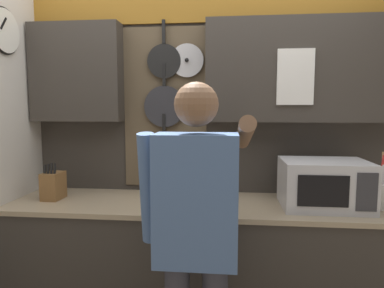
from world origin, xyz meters
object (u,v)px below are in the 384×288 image
Objects in this scene: microwave at (324,184)px; knife_block at (53,185)px; utensil_crock at (382,194)px; person at (196,226)px.

microwave is 1.71m from knife_block.
person is (-1.05, -0.55, -0.04)m from utensil_crock.
microwave is at bearing -0.03° from knife_block.
microwave is 0.30× the size of person.
person reaches higher than knife_block.
utensil_crock is 0.21× the size of person.
knife_block is at bearing 179.97° from microwave.
person reaches higher than microwave.
utensil_crock reaches higher than knife_block.
microwave is 1.47× the size of utensil_crock.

